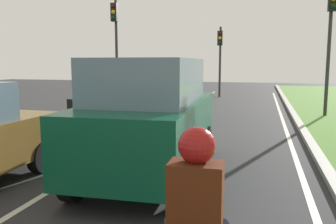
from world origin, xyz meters
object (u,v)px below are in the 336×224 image
car_hatchback_far (115,101)px  traffic_light_near_right (331,27)px  traffic_light_overhead_left (115,34)px  car_suv_ahead (150,117)px  rider_person (196,199)px  traffic_light_far_median (220,50)px

car_hatchback_far → traffic_light_near_right: traffic_light_near_right is taller
car_hatchback_far → traffic_light_overhead_left: (-2.34, 5.69, 2.75)m
traffic_light_near_right → traffic_light_overhead_left: 9.97m
car_suv_ahead → traffic_light_overhead_left: traffic_light_overhead_left is taller
rider_person → traffic_light_overhead_left: size_ratio=0.22×
car_suv_ahead → traffic_light_near_right: 10.44m
traffic_light_overhead_left → traffic_light_far_median: size_ratio=1.20×
traffic_light_near_right → car_suv_ahead: bearing=-116.8°
car_suv_ahead → traffic_light_overhead_left: size_ratio=0.85×
car_hatchback_far → traffic_light_far_median: (2.28, 11.64, 2.13)m
car_suv_ahead → car_hatchback_far: bearing=118.1°
rider_person → traffic_light_overhead_left: traffic_light_overhead_left is taller
traffic_light_overhead_left → traffic_light_far_median: (4.62, 5.95, -0.62)m
car_suv_ahead → rider_person: size_ratio=3.92×
rider_person → traffic_light_near_right: traffic_light_near_right is taller
car_suv_ahead → traffic_light_overhead_left: 12.19m
car_hatchback_far → rider_person: size_ratio=3.18×
car_suv_ahead → rider_person: bearing=-69.7°
traffic_light_near_right → traffic_light_far_median: traffic_light_near_right is taller
car_suv_ahead → traffic_light_near_right: size_ratio=0.87×
traffic_light_far_median → traffic_light_near_right: bearing=-55.6°
car_hatchback_far → rider_person: bearing=-63.5°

